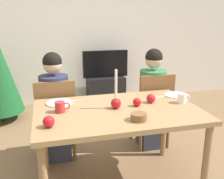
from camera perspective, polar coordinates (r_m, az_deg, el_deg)
The scene contains 19 objects.
back_wall at distance 4.64m, azimuth -7.67°, elevation 13.23°, with size 6.40×0.10×2.60m, color silver.
dining_table at distance 2.25m, azimuth 1.29°, elevation -6.37°, with size 1.40×0.90×0.75m.
chair_left at distance 2.79m, azimuth -12.30°, elevation -5.54°, with size 0.40×0.40×0.90m.
chair_right at distance 3.03m, azimuth 9.01°, elevation -3.65°, with size 0.40×0.40×0.90m.
person_left_child at distance 2.80m, azimuth -12.41°, elevation -4.20°, with size 0.30×0.30×1.17m.
person_right_child at distance 3.03m, azimuth 8.81°, elevation -2.42°, with size 0.30×0.30×1.17m.
tv_stand at distance 4.59m, azimuth -1.41°, elevation -0.11°, with size 0.64×0.40×0.48m, color black.
tv at distance 4.48m, azimuth -1.46°, elevation 5.67°, with size 0.79×0.05×0.46m.
candle_centerpiece at distance 2.21m, azimuth 0.87°, elevation -2.49°, with size 0.09×0.09×0.34m.
plate_left at distance 2.40m, azimuth -11.55°, elevation -2.91°, with size 0.24×0.24×0.01m, color white.
plate_right at distance 2.65m, azimuth 13.90°, elevation -1.21°, with size 0.23×0.23×0.01m, color silver.
mug_left at distance 2.18m, azimuth -11.33°, elevation -3.78°, with size 0.13×0.08×0.09m.
mug_right at distance 2.44m, azimuth 15.19°, elevation -1.88°, with size 0.12×0.08×0.09m.
fork_left at distance 2.44m, azimuth -7.56°, elevation -2.46°, with size 0.18×0.01×0.01m, color silver.
fork_right at distance 2.58m, azimuth 10.63°, elevation -1.56°, with size 0.18×0.01×0.01m, color silver.
bowl_walnuts at distance 1.99m, azimuth 5.92°, elevation -6.01°, with size 0.13×0.13×0.06m, color brown.
apple_near_candle at distance 2.39m, azimuth 8.58°, elevation -1.95°, with size 0.08×0.08×0.08m, color red.
apple_by_left_plate at distance 2.29m, azimuth 5.52°, elevation -2.79°, with size 0.07×0.07×0.07m, color red.
apple_by_right_mug at distance 1.91m, azimuth -13.79°, elevation -6.90°, with size 0.09×0.09×0.09m, color red.
Camera 1 is at (-0.57, -1.99, 1.53)m, focal length 41.44 mm.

